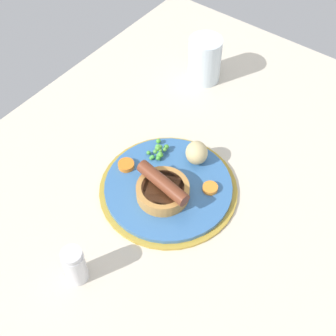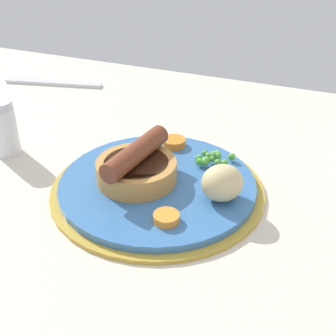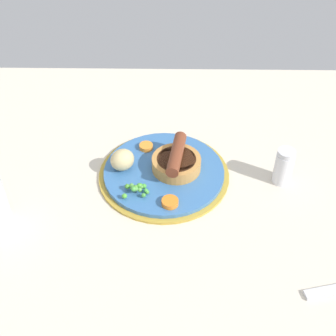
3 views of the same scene
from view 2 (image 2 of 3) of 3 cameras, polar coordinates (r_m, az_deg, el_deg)
name	(u,v)px [view 2 (image 2 of 3)]	position (r cm, az deg, el deg)	size (l,w,h in cm)	color
dining_table	(156,204)	(57.15, -1.50, -4.39)	(110.00, 80.00, 3.00)	beige
dinner_plate	(158,187)	(56.40, -1.28, -2.37)	(25.67, 25.67, 1.40)	#B79333
sausage_pudding	(135,168)	(55.10, -4.02, -0.03)	(9.57, 11.16, 4.97)	#BC8442
pea_pile	(213,158)	(58.92, 5.45, 1.26)	(4.95, 3.63, 1.87)	#519B42
potato_chunk_0	(221,185)	(51.83, 6.49, -2.07)	(4.74, 4.22, 4.25)	#CCB77F
carrot_slice_0	(174,142)	(63.27, 0.75, 3.15)	(3.09, 3.09, 1.01)	orange
carrot_slice_1	(166,218)	(49.48, -0.20, -6.08)	(2.81, 2.81, 0.90)	orange
fork	(54,83)	(89.83, -13.78, 10.05)	(18.00, 1.60, 0.60)	silver
salt_shaker	(4,128)	(66.64, -19.39, 4.61)	(3.54, 3.54, 7.63)	silver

